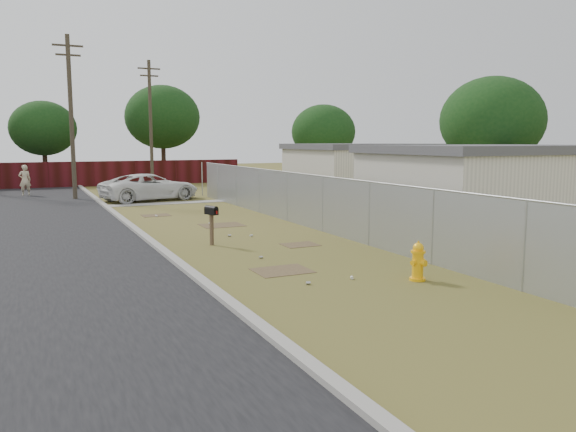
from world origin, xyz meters
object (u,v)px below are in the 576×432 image
mailbox (211,214)px  pedestrian (25,180)px  pickup_truck (150,187)px  fire_hydrant (418,262)px

mailbox → pedestrian: bearing=104.4°
pickup_truck → fire_hydrant: bearing=170.6°
mailbox → pedestrian: (-5.19, 20.24, -0.06)m
pedestrian → fire_hydrant: bearing=97.4°
fire_hydrant → pickup_truck: 20.79m
fire_hydrant → pickup_truck: bearing=95.5°
pickup_truck → pedestrian: size_ratio=2.89×
mailbox → pickup_truck: size_ratio=0.23×
fire_hydrant → pickup_truck: pickup_truck is taller
fire_hydrant → mailbox: size_ratio=0.75×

